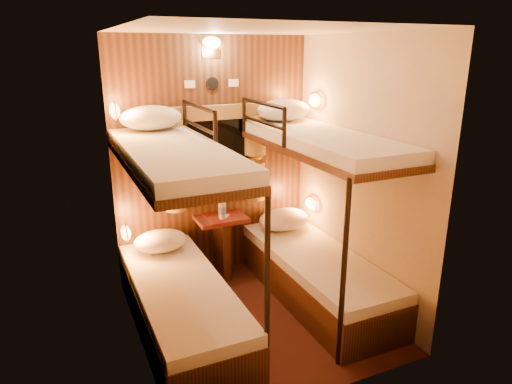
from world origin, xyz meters
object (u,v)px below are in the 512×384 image
bunk_left (180,270)px  bottle_left (222,209)px  table (222,239)px  bunk_right (317,243)px  bottle_right (221,208)px

bunk_left → bottle_left: bunk_left is taller
table → bottle_left: bottle_left is taller
bunk_right → bottle_right: size_ratio=8.54×
bottle_left → bottle_right: (0.01, 0.06, -0.01)m
bunk_left → bottle_right: (0.65, 0.79, 0.19)m
table → bottle_right: bearing=42.2°
bottle_right → table: bearing=-137.8°
bunk_right → bottle_left: bunk_right is taller
bunk_left → table: bunk_left is taller
bottle_right → bunk_right: bearing=-50.7°
bottle_left → bunk_right: bearing=-47.8°
bunk_left → bottle_left: (0.64, 0.72, 0.20)m
table → bottle_right: size_ratio=2.94×
table → bottle_right: (0.00, 0.00, 0.33)m
bunk_left → bottle_right: 1.04m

